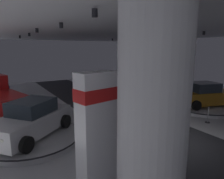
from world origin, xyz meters
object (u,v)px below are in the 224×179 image
object	(u,v)px
display_car_far_right	(147,82)
display_platform_mid_right	(204,107)
display_platform_far_right	(147,90)
display_car_mid_right	(204,95)
brand_sign_pylon	(96,135)
display_platform_mid_left	(32,138)
visitor_walking_far	(115,94)
display_platform_far_left	(1,115)
visitor_walking_near	(120,104)
display_car_mid_left	(31,120)
column_left	(152,127)

from	to	relation	value
display_car_far_right	display_platform_mid_right	bearing A→B (deg)	-94.04
display_platform_far_right	display_car_mid_right	world-z (taller)	display_car_mid_right
brand_sign_pylon	display_car_mid_right	xyz separation A→B (m)	(11.00, 4.26, -0.92)
display_platform_far_right	display_car_far_right	bearing A→B (deg)	15.28
display_platform_mid_left	visitor_walking_far	distance (m)	7.72
display_platform_mid_left	display_car_mid_right	size ratio (longest dim) A/B	1.02
display_platform_mid_left	display_car_far_right	bearing A→B (deg)	26.93
display_platform_far_left	visitor_walking_far	world-z (taller)	visitor_walking_far
display_car_mid_right	visitor_walking_near	world-z (taller)	display_car_mid_right
display_car_mid_left	brand_sign_pylon	bearing A→B (deg)	-78.78
display_platform_far_right	display_car_far_right	size ratio (longest dim) A/B	1.17
display_car_far_right	visitor_walking_near	xyz separation A→B (m)	(-7.03, -5.69, -0.13)
display_platform_mid_right	visitor_walking_far	world-z (taller)	visitor_walking_far
display_platform_far_left	display_platform_far_right	world-z (taller)	display_platform_far_left
brand_sign_pylon	display_platform_far_left	distance (m)	10.15
display_platform_far_left	display_platform_mid_left	xyz separation A→B (m)	(1.08, -4.83, 0.02)
visitor_walking_far	display_platform_mid_right	bearing A→B (deg)	-38.86
display_platform_mid_left	display_platform_far_left	bearing A→B (deg)	102.56
display_car_mid_left	visitor_walking_far	size ratio (longest dim) A/B	2.76
display_car_mid_left	display_car_mid_right	world-z (taller)	display_car_mid_left
display_platform_far_left	display_car_mid_right	bearing A→B (deg)	-22.82
column_left	display_car_mid_right	bearing A→B (deg)	30.06
display_platform_far_left	display_car_far_right	world-z (taller)	display_car_far_right
display_platform_far_right	brand_sign_pylon	bearing A→B (deg)	-135.51
display_car_far_right	visitor_walking_far	world-z (taller)	display_car_far_right
column_left	display_car_mid_left	size ratio (longest dim) A/B	1.25
brand_sign_pylon	display_platform_far_left	world-z (taller)	brand_sign_pylon
column_left	visitor_walking_near	bearing A→B (deg)	61.33
column_left	display_platform_mid_left	distance (m)	7.41
brand_sign_pylon	display_platform_mid_right	xyz separation A→B (m)	(11.03, 4.25, -1.81)
display_platform_mid_left	display_car_far_right	world-z (taller)	display_car_far_right
visitor_walking_near	visitor_walking_far	world-z (taller)	same
display_car_mid_right	visitor_walking_far	size ratio (longest dim) A/B	2.85
display_car_mid_left	column_left	bearing A→B (deg)	-78.50
visitor_walking_near	column_left	bearing A→B (deg)	-118.67
column_left	brand_sign_pylon	xyz separation A→B (m)	(-0.41, 1.87, -0.79)
display_platform_far_right	display_platform_mid_right	xyz separation A→B (m)	(-0.47, -7.04, -0.00)
column_left	display_car_mid_right	xyz separation A→B (m)	(10.59, 6.13, -1.72)
column_left	display_car_mid_left	world-z (taller)	column_left
display_car_far_right	display_car_mid_right	size ratio (longest dim) A/B	1.00
display_car_mid_right	visitor_walking_near	xyz separation A→B (m)	(-6.50, 1.35, -0.13)
column_left	display_platform_mid_left	bearing A→B (deg)	101.72
display_platform_far_right	visitor_walking_near	world-z (taller)	visitor_walking_near
display_platform_mid_left	display_platform_mid_right	xyz separation A→B (m)	(12.04, -0.68, -0.02)
display_car_far_right	visitor_walking_far	size ratio (longest dim) A/B	2.85
brand_sign_pylon	visitor_walking_far	xyz separation A→B (m)	(5.83, 8.44, -1.05)
brand_sign_pylon	visitor_walking_near	bearing A→B (deg)	51.29
brand_sign_pylon	column_left	bearing A→B (deg)	-77.78
display_platform_far_left	display_car_mid_right	distance (m)	14.22
display_car_far_right	display_platform_mid_right	size ratio (longest dim) A/B	0.95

